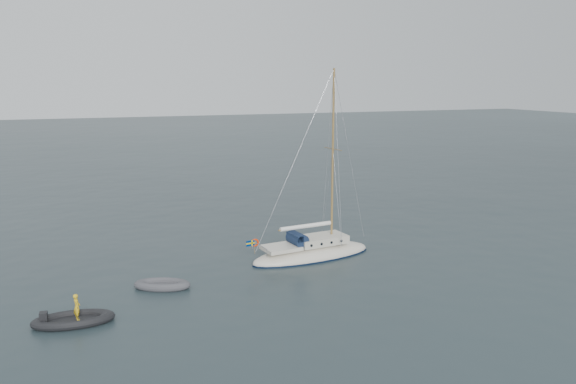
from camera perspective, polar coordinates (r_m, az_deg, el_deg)
name	(u,v)px	position (r m, az deg, el deg)	size (l,w,h in m)	color
ground	(327,266)	(34.12, 3.99, -7.49)	(300.00, 300.00, 0.00)	black
sailboat	(312,243)	(35.39, 2.45, -5.21)	(8.59, 2.58, 12.23)	beige
dinghy	(162,285)	(31.22, -12.66, -9.18)	(3.06, 1.38, 0.44)	#47464B
rib	(73,319)	(28.09, -21.01, -11.97)	(3.69, 1.68, 1.44)	black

